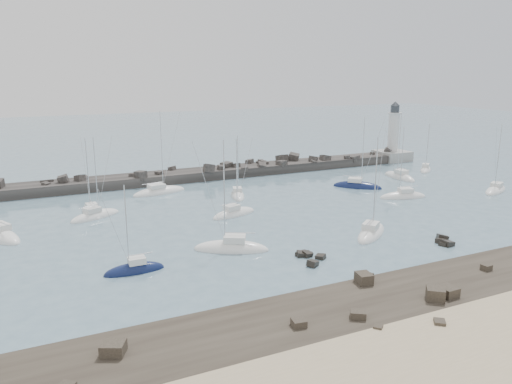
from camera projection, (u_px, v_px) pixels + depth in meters
The scene contains 19 objects.
ground at pixel (303, 233), 66.23m from camera, with size 400.00×400.00×0.00m, color slate.
rock_shelf at pixel (420, 300), 46.84m from camera, with size 140.00×12.09×1.86m.
rock_cluster_near at pixel (307, 257), 57.23m from camera, with size 3.47×4.76×1.51m.
rock_cluster_far at pixel (444, 242), 62.05m from camera, with size 3.21×3.49×1.49m.
breakwater at pixel (168, 180), 96.25m from camera, with size 115.00×7.02×5.03m.
lighthouse at pixel (392, 148), 118.39m from camera, with size 7.00×7.00×14.60m.
sailboat_2 at pixel (135, 270), 53.31m from camera, with size 6.47×2.04×10.53m.
sailboat_3 at pixel (92, 213), 74.98m from camera, with size 3.07×7.85×12.25m.
sailboat_4 at pixel (159, 192), 87.38m from camera, with size 10.23×4.90×15.37m.
sailboat_5 at pixel (231, 249), 59.71m from camera, with size 9.29×6.81×14.45m.
sailboat_6 at pixel (238, 196), 85.03m from camera, with size 4.32×7.52×11.50m.
sailboat_7 at pixel (371, 234), 65.25m from camera, with size 8.56×7.39×13.87m.
sailboat_8 at pixel (357, 187), 91.65m from camera, with size 8.25×8.11×14.01m.
sailboat_9 at pixel (403, 197), 84.23m from camera, with size 8.57×4.65×13.03m.
sailboat_10 at pixel (399, 177), 99.52m from camera, with size 3.17×8.91×14.01m.
sailboat_11 at pixel (495, 191), 88.56m from camera, with size 8.50×5.68×12.96m.
sailboat_12 at pixel (425, 170), 106.74m from camera, with size 6.42×6.02×10.93m.
sailboat_13 at pixel (95, 217), 72.97m from camera, with size 8.29×5.73×12.73m.
sailboat_14 at pixel (234, 214), 74.11m from camera, with size 8.09×4.50×12.35m.
Camera 1 is at (-32.63, -54.30, 21.01)m, focal length 35.00 mm.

